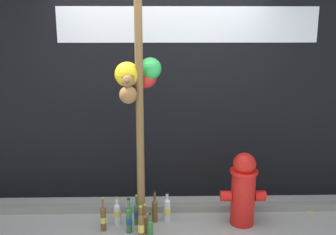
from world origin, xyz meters
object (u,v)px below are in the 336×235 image
fire_hydrant (244,189)px  bottle_8 (167,209)px  bottle_3 (150,229)px  bottle_4 (118,213)px  memorial_post (139,59)px  bottle_0 (104,218)px  bottle_7 (145,223)px  bottle_2 (155,210)px  bottle_5 (141,227)px  bottle_1 (137,213)px  bottle_6 (129,219)px

fire_hydrant → bottle_8: (-0.82, 0.08, -0.27)m
bottle_3 → bottle_4: bottle_4 is taller
memorial_post → bottle_8: 1.70m
bottle_0 → bottle_7: bottle_0 is taller
bottle_2 → bottle_7: size_ratio=1.10×
bottle_5 → bottle_7: (0.04, 0.14, -0.03)m
bottle_1 → bottle_4: 0.21m
bottle_1 → bottle_2: bottle_2 is taller
memorial_post → bottle_6: (-0.12, -0.12, -1.65)m
bottle_3 → bottle_0: bearing=159.5°
bottle_0 → memorial_post: bearing=10.1°
fire_hydrant → bottle_0: 1.53m
memorial_post → bottle_2: bearing=37.4°
bottle_1 → bottle_2: bearing=15.9°
fire_hydrant → bottle_0: bearing=-175.4°
bottle_1 → fire_hydrant: bearing=-0.3°
memorial_post → bottle_7: size_ratio=9.17×
bottle_8 → bottle_1: bearing=-167.9°
bottle_3 → bottle_8: bottle_8 is taller
bottle_1 → bottle_6: size_ratio=0.89×
bottle_3 → bottle_7: size_ratio=0.86×
bottle_0 → bottle_3: (0.50, -0.19, -0.02)m
memorial_post → bottle_1: bearing=131.4°
bottle_2 → bottle_3: bottle_2 is taller
bottle_0 → bottle_4: 0.19m
bottle_4 → bottle_7: bearing=-33.4°
bottle_2 → bottle_7: bearing=-111.0°
bottle_5 → bottle_8: 0.49m
memorial_post → bottle_1: memorial_post is taller
memorial_post → fire_hydrant: 1.78m
bottle_2 → bottle_3: bearing=-96.7°
bottle_1 → bottle_5: bottle_5 is taller
bottle_1 → bottle_6: bottle_6 is taller
bottle_6 → bottle_8: (0.40, 0.25, -0.02)m
bottle_7 → bottle_3: bearing=-65.0°
bottle_5 → bottle_6: bottle_6 is taller
bottle_0 → fire_hydrant: bearing=4.6°
bottle_1 → bottle_0: bearing=-160.0°
bottle_2 → bottle_8: bottle_2 is taller
bottle_4 → bottle_8: size_ratio=0.94×
bottle_3 → bottle_8: 0.43m
bottle_3 → fire_hydrant: bearing=17.0°
bottle_1 → bottle_5: bearing=-79.8°
bottle_5 → memorial_post: bearing=92.4°
bottle_0 → bottle_3: bearing=-20.5°
fire_hydrant → bottle_2: (-0.96, 0.06, -0.27)m
fire_hydrant → bottle_8: bearing=174.6°
bottle_8 → bottle_7: bearing=-131.0°
memorial_post → bottle_7: 1.69m
bottle_8 → memorial_post: bearing=-155.8°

